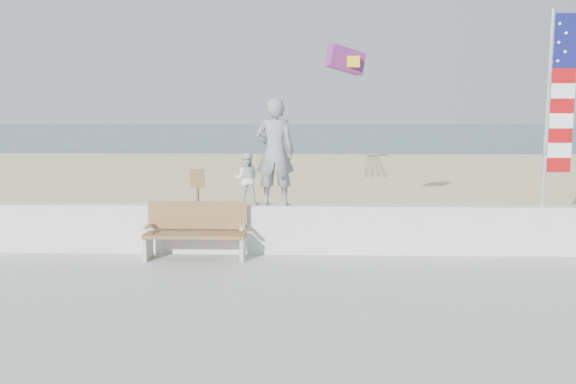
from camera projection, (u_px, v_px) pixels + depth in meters
The scene contains 9 objects.
ground at pixel (272, 294), 9.42m from camera, with size 220.00×220.00×0.00m, color #324C65.
sand at pixel (289, 203), 18.33m from camera, with size 90.00×40.00×0.08m, color beige.
seawall at pixel (278, 229), 11.32m from camera, with size 30.00×0.35×0.90m, color silver.
adult at pixel (275, 152), 11.13m from camera, with size 0.72×0.47×1.96m, color gray.
child at pixel (246, 179), 11.21m from camera, with size 0.47×0.37×0.97m, color silver.
bench at pixel (196, 230), 10.90m from camera, with size 1.80×0.57×1.00m.
flag at pixel (555, 100), 10.85m from camera, with size 0.50×0.08×3.50m.
parafoil_kite at pixel (347, 60), 14.76m from camera, with size 1.04×0.77×0.72m.
sign at pixel (198, 196), 13.40m from camera, with size 0.32×0.07×1.46m.
Camera 1 is at (0.54, -9.11, 2.83)m, focal length 38.00 mm.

